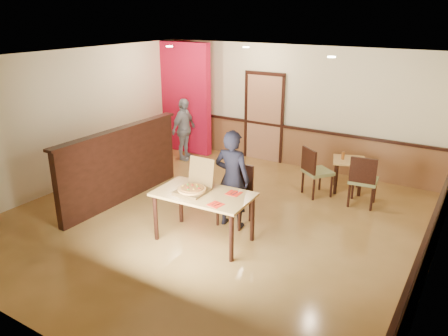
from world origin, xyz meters
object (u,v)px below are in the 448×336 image
at_px(main_table, 204,200).
at_px(diner, 232,179).
at_px(diner_chair, 236,192).
at_px(side_table, 349,167).
at_px(condiment, 343,156).
at_px(pizza_box, 194,187).
at_px(side_chair_right, 363,179).
at_px(side_chair_left, 315,170).
at_px(passerby, 184,129).

distance_m(main_table, diner, 0.71).
relative_size(diner_chair, side_table, 1.30).
bearing_deg(main_table, side_table, 64.53).
relative_size(main_table, condiment, 10.24).
bearing_deg(pizza_box, side_chair_right, 52.03).
distance_m(main_table, pizza_box, 0.25).
distance_m(side_chair_left, passerby, 3.60).
bearing_deg(diner_chair, side_chair_left, 64.94).
bearing_deg(condiment, main_table, -110.85).
height_order(side_table, pizza_box, pizza_box).
distance_m(diner_chair, side_chair_left, 1.96).
bearing_deg(diner, condiment, -119.84).
distance_m(diner_chair, pizza_box, 0.95).
xyz_separation_m(diner_chair, passerby, (-2.82, 2.28, 0.20)).
relative_size(diner_chair, pizza_box, 1.86).
relative_size(side_chair_right, pizza_box, 1.84).
bearing_deg(passerby, pizza_box, -142.84).
height_order(main_table, diner, diner).
relative_size(side_chair_left, diner, 0.59).
height_order(side_chair_right, condiment, side_chair_right).
bearing_deg(passerby, side_chair_left, -99.34).
bearing_deg(diner_chair, side_chair_right, 43.87).
distance_m(diner_chair, condiment, 2.62).
distance_m(side_chair_left, pizza_box, 2.87).
bearing_deg(diner, side_chair_right, -137.05).
distance_m(side_chair_left, condiment, 0.70).
bearing_deg(pizza_box, side_chair_left, 67.74).
distance_m(main_table, passerby, 4.13).
relative_size(side_chair_left, pizza_box, 1.81).
bearing_deg(diner, pizza_box, 61.16).
relative_size(diner, pizza_box, 3.09).
xyz_separation_m(main_table, passerby, (-2.71, 3.12, 0.05)).
height_order(main_table, passerby, passerby).
height_order(side_chair_left, diner, diner).
bearing_deg(main_table, diner, 77.56).
relative_size(side_chair_left, side_table, 1.26).
bearing_deg(diner_chair, pizza_box, -111.09).
xyz_separation_m(side_chair_left, side_table, (0.49, 0.61, -0.04)).
relative_size(side_chair_left, passerby, 0.66).
relative_size(side_table, condiment, 5.14).
height_order(diner, pizza_box, diner).
xyz_separation_m(side_chair_left, side_chair_right, (0.95, -0.02, 0.01)).
xyz_separation_m(main_table, diner_chair, (0.11, 0.84, -0.15)).
height_order(side_chair_right, diner, diner).
relative_size(side_chair_right, condiment, 6.57).
bearing_deg(side_chair_right, main_table, 49.08).
distance_m(side_table, pizza_box, 3.63).
bearing_deg(pizza_box, diner_chair, 70.46).
bearing_deg(side_chair_left, side_table, -91.99).
relative_size(side_chair_right, side_table, 1.28).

